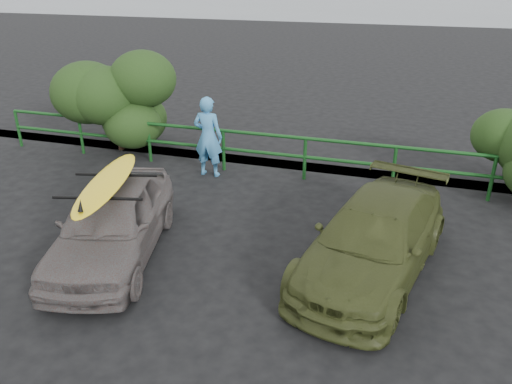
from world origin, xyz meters
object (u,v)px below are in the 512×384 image
at_px(guardrail, 263,154).
at_px(sedan, 112,222).
at_px(surfboard, 107,182).
at_px(man, 208,137).
at_px(olive_vehicle, 373,239).

relative_size(guardrail, sedan, 3.73).
relative_size(guardrail, surfboard, 5.20).
relative_size(guardrail, man, 7.37).
bearing_deg(guardrail, surfboard, -108.29).
xyz_separation_m(guardrail, olive_vehicle, (2.85, -3.48, 0.08)).
xyz_separation_m(man, surfboard, (-0.18, -3.86, 0.42)).
relative_size(man, surfboard, 0.71).
bearing_deg(sedan, man, 73.21).
height_order(sedan, man, man).
height_order(olive_vehicle, surfboard, surfboard).
bearing_deg(guardrail, olive_vehicle, -50.67).
distance_m(guardrail, man, 1.36).
bearing_deg(sedan, guardrail, 57.66).
distance_m(olive_vehicle, man, 5.12).
xyz_separation_m(olive_vehicle, man, (-4.08, 3.09, 0.35)).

